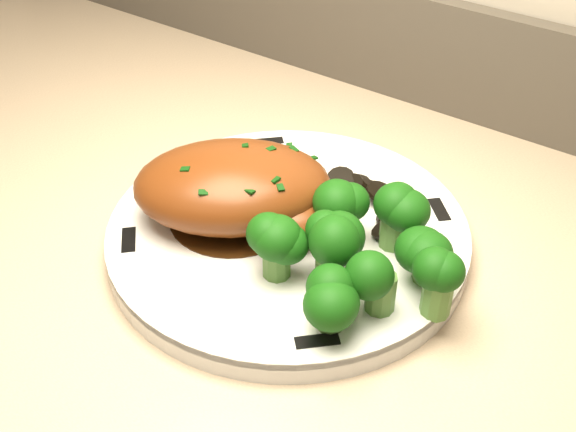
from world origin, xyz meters
The scene contains 9 objects.
plate centered at (-0.67, 1.70, 0.97)m, with size 0.30×0.30×0.02m, color white.
rim_accent_0 centered at (-0.58, 1.79, 0.98)m, with size 0.03×0.01×0.00m, color black.
rim_accent_1 centered at (-0.76, 1.79, 0.98)m, with size 0.03×0.01×0.00m, color black.
rim_accent_2 centered at (-0.76, 1.61, 0.98)m, with size 0.03×0.01×0.00m, color black.
rim_accent_3 centered at (-0.58, 1.61, 0.98)m, with size 0.03×0.01×0.00m, color black.
gravy_pool centered at (-0.71, 1.68, 0.98)m, with size 0.11×0.11×0.00m, color black.
chicken_breast centered at (-0.71, 1.68, 1.01)m, with size 0.20×0.19×0.06m.
mushroom_pile centered at (-0.64, 1.76, 0.98)m, with size 0.09×0.07×0.02m.
broccoli_florets centered at (-0.58, 1.68, 1.00)m, with size 0.15×0.14×0.05m.
Camera 1 is at (-0.40, 1.32, 1.35)m, focal length 45.00 mm.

